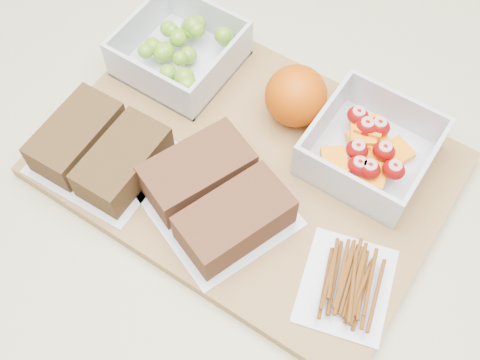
{
  "coord_description": "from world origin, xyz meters",
  "views": [
    {
      "loc": [
        0.16,
        -0.27,
        1.48
      ],
      "look_at": [
        -0.01,
        -0.01,
        0.93
      ],
      "focal_mm": 45.0,
      "sensor_mm": 36.0,
      "label": 1
    }
  ],
  "objects": [
    {
      "name": "counter",
      "position": [
        0.0,
        0.0,
        0.45
      ],
      "size": [
        1.2,
        0.9,
        0.9
      ],
      "primitive_type": "cube",
      "color": "beige",
      "rests_on": "ground"
    },
    {
      "name": "cutting_board",
      "position": [
        -0.02,
        0.02,
        0.91
      ],
      "size": [
        0.42,
        0.3,
        0.02
      ],
      "primitive_type": "cube",
      "rotation": [
        0.0,
        0.0,
        0.0
      ],
      "color": "#9D7541",
      "rests_on": "counter"
    },
    {
      "name": "grape_container",
      "position": [
        -0.16,
        0.09,
        0.94
      ],
      "size": [
        0.12,
        0.12,
        0.05
      ],
      "color": "silver",
      "rests_on": "cutting_board"
    },
    {
      "name": "fruit_container",
      "position": [
        0.09,
        0.09,
        0.94
      ],
      "size": [
        0.12,
        0.12,
        0.05
      ],
      "color": "silver",
      "rests_on": "cutting_board"
    },
    {
      "name": "orange",
      "position": [
        -0.01,
        0.1,
        0.95
      ],
      "size": [
        0.07,
        0.07,
        0.07
      ],
      "primitive_type": "sphere",
      "color": "#CD4E04",
      "rests_on": "cutting_board"
    },
    {
      "name": "sandwich_bag_left",
      "position": [
        -0.15,
        -0.07,
        0.94
      ],
      "size": [
        0.14,
        0.13,
        0.04
      ],
      "color": "silver",
      "rests_on": "cutting_board"
    },
    {
      "name": "sandwich_bag_center",
      "position": [
        -0.02,
        -0.04,
        0.94
      ],
      "size": [
        0.18,
        0.17,
        0.04
      ],
      "color": "silver",
      "rests_on": "cutting_board"
    },
    {
      "name": "pretzel_bag",
      "position": [
        0.14,
        -0.05,
        0.93
      ],
      "size": [
        0.11,
        0.12,
        0.02
      ],
      "color": "silver",
      "rests_on": "cutting_board"
    }
  ]
}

